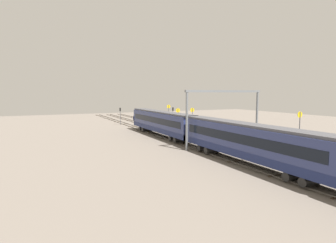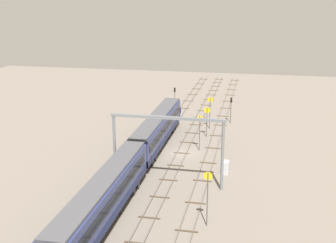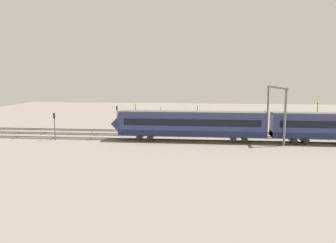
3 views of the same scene
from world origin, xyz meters
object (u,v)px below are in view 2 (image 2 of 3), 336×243
Objects in this scene: speed_sign_distant_end at (200,128)px; relay_cabinet at (226,167)px; speed_sign_near_foreground at (208,192)px; speed_sign_mid_trackside at (207,117)px; speed_sign_far_trackside at (210,109)px; train at (106,197)px; signal_light_trackside_approach at (231,106)px; overhead_gantry at (167,137)px; signal_light_trackside_departure at (175,95)px.

speed_sign_distant_end is 9.79m from relay_cabinet.
speed_sign_near_foreground reaches higher than relay_cabinet.
speed_sign_mid_trackside is 4.77m from speed_sign_far_trackside.
speed_sign_near_foreground is (0.89, -10.55, 1.11)m from train.
train is 40.78m from signal_light_trackside_approach.
overhead_gantry is 2.77× the size of speed_sign_mid_trackside.
signal_light_trackside_approach is (4.50, -3.39, -0.55)m from speed_sign_far_trackside.
speed_sign_near_foreground is 22.79m from speed_sign_distant_end.
speed_sign_mid_trackside is at bearing 160.02° from signal_light_trackside_approach.
relay_cabinet is (15.17, -11.38, -1.81)m from train.
relay_cabinet is (14.28, -0.83, -2.92)m from speed_sign_near_foreground.
speed_sign_far_trackside reaches higher than signal_light_trackside_departure.
speed_sign_far_trackside is 3.38× the size of relay_cabinet.
train is 13.65× the size of speed_sign_distant_end.
overhead_gantry reaches higher than relay_cabinet.
signal_light_trackside_approach reaches higher than signal_light_trackside_departure.
overhead_gantry is at bearing -24.67° from train.
speed_sign_mid_trackside reaches higher than relay_cabinet.
speed_sign_far_trackside is at bearing 5.95° from speed_sign_near_foreground.
speed_sign_far_trackside reaches higher than relay_cabinet.
speed_sign_near_foreground is 29.50m from speed_sign_mid_trackside.
speed_sign_near_foreground is at bearing -174.05° from speed_sign_far_trackside.
signal_light_trackside_departure is (37.10, 6.14, -3.40)m from overhead_gantry.
speed_sign_distant_end is (-11.58, 0.27, -0.11)m from speed_sign_far_trackside.
train is 24.32m from speed_sign_distant_end.
signal_light_trackside_approach is at bearing 2.32° from relay_cabinet.
speed_sign_far_trackside reaches higher than speed_sign_mid_trackside.
signal_light_trackside_approach is at bearing -14.77° from train.
speed_sign_far_trackside is 14.80m from signal_light_trackside_departure.
signal_light_trackside_departure is at bearing 35.61° from speed_sign_far_trackside.
speed_sign_near_foreground is at bearing -173.14° from speed_sign_mid_trackside.
speed_sign_near_foreground is 1.25× the size of signal_light_trackside_approach.
speed_sign_mid_trackside is 18.88m from signal_light_trackside_departure.
train is 12.59× the size of speed_sign_near_foreground.
speed_sign_near_foreground is 34.23m from speed_sign_far_trackside.
speed_sign_near_foreground is at bearing 176.69° from relay_cabinet.
signal_light_trackside_approach is (9.25, -3.36, -0.27)m from speed_sign_mid_trackside.
train is 44.30× the size of relay_cabinet.
speed_sign_mid_trackside is 0.92× the size of speed_sign_distant_end.
speed_sign_near_foreground is 38.54m from signal_light_trackside_approach.
speed_sign_near_foreground reaches higher than signal_light_trackside_departure.
speed_sign_distant_end is 3.25× the size of relay_cabinet.
train is 19.05m from relay_cabinet.
overhead_gantry is at bearing 168.78° from signal_light_trackside_approach.
overhead_gantry reaches higher than speed_sign_near_foreground.
speed_sign_near_foreground is at bearing -165.21° from signal_light_trackside_departure.
speed_sign_far_trackside is at bearing 0.34° from speed_sign_mid_trackside.
speed_sign_far_trackside is 20.44m from relay_cabinet.
train is 10.65m from speed_sign_near_foreground.
signal_light_trackside_approach is at bearing -12.82° from speed_sign_distant_end.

